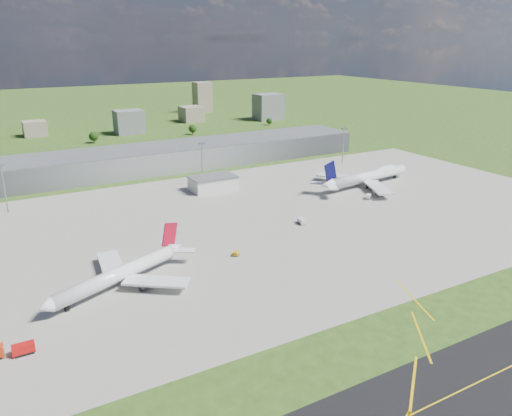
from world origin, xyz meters
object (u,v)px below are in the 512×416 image
crash_tender (24,349)px  tug_yellow (236,254)px  van_white_near (301,221)px  airliner_blue_quad (368,176)px  airliner_red_twin (121,274)px  van_white_far (368,197)px

crash_tender → tug_yellow: bearing=19.7°
van_white_near → tug_yellow: bearing=122.1°
airliner_blue_quad → van_white_near: bearing=-161.1°
airliner_blue_quad → crash_tender: airliner_blue_quad is taller
airliner_red_twin → van_white_far: bearing=169.2°
airliner_blue_quad → van_white_near: 82.83m
airliner_red_twin → van_white_far: 153.16m
crash_tender → tug_yellow: 89.92m
airliner_blue_quad → van_white_far: (-18.70, -21.47, -4.31)m
airliner_red_twin → van_white_far: airliner_red_twin is taller
tug_yellow → van_white_near: van_white_near is taller
airliner_red_twin → crash_tender: 45.78m
airliner_blue_quad → van_white_near: (-74.37, -36.21, -4.25)m
airliner_blue_quad → crash_tender: 220.68m
airliner_red_twin → airliner_blue_quad: (167.72, 56.69, 0.90)m
crash_tender → van_white_near: size_ratio=1.16×
airliner_red_twin → van_white_far: size_ratio=11.87×
airliner_red_twin → van_white_near: (93.35, 20.48, -3.36)m
tug_yellow → van_white_near: (44.91, 17.62, 0.39)m
crash_tender → van_white_near: bearing=20.1°
airliner_blue_quad → tug_yellow: 130.95m
van_white_near → van_white_far: van_white_near is taller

